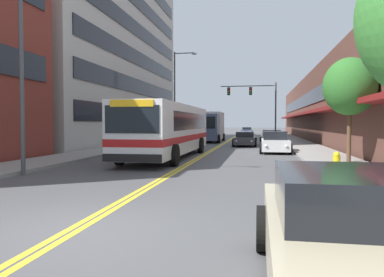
% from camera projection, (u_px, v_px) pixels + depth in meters
% --- Properties ---
extents(ground_plane, '(240.00, 240.00, 0.00)m').
position_uv_depth(ground_plane, '(230.00, 140.00, 43.34)').
color(ground_plane, '#4C4C4F').
extents(sidewalk_left, '(2.82, 106.00, 0.14)m').
position_uv_depth(sidewalk_left, '(172.00, 139.00, 44.55)').
color(sidewalk_left, gray).
rests_on(sidewalk_left, ground_plane).
extents(sidewalk_right, '(2.82, 106.00, 0.14)m').
position_uv_depth(sidewalk_right, '(291.00, 140.00, 42.11)').
color(sidewalk_right, gray).
rests_on(sidewalk_right, ground_plane).
extents(centre_line, '(0.34, 106.00, 0.01)m').
position_uv_depth(centre_line, '(230.00, 140.00, 43.34)').
color(centre_line, yellow).
rests_on(centre_line, ground_plane).
extents(office_tower_left, '(12.08, 29.95, 25.02)m').
position_uv_depth(office_tower_left, '(84.00, 20.00, 38.42)').
color(office_tower_left, '#BCB7AD').
rests_on(office_tower_left, ground_plane).
extents(storefront_row_right, '(9.10, 68.00, 7.36)m').
position_uv_depth(storefront_row_right, '(345.00, 107.00, 40.97)').
color(storefront_row_right, brown).
rests_on(storefront_row_right, ground_plane).
extents(city_bus, '(2.88, 12.47, 2.91)m').
position_uv_depth(city_bus, '(169.00, 128.00, 21.16)').
color(city_bus, silver).
rests_on(city_bus, ground_plane).
extents(car_navy_parked_left_near, '(2.05, 4.21, 1.35)m').
position_uv_depth(car_navy_parked_left_near, '(188.00, 135.00, 40.83)').
color(car_navy_parked_left_near, '#19234C').
rests_on(car_navy_parked_left_near, ground_plane).
extents(car_silver_parked_left_far, '(2.05, 4.19, 1.41)m').
position_uv_depth(car_silver_parked_left_far, '(174.00, 137.00, 33.80)').
color(car_silver_parked_left_far, '#B7B7BC').
rests_on(car_silver_parked_left_far, ground_plane).
extents(car_beige_parked_right_foreground, '(2.07, 4.82, 1.40)m').
position_uv_depth(car_beige_parked_right_foreground, '(352.00, 241.00, 4.07)').
color(car_beige_parked_right_foreground, '#BCAD89').
rests_on(car_beige_parked_right_foreground, ground_plane).
extents(car_champagne_parked_right_mid, '(2.13, 4.20, 1.31)m').
position_uv_depth(car_champagne_parked_right_mid, '(272.00, 138.00, 33.73)').
color(car_champagne_parked_right_mid, beige).
rests_on(car_champagne_parked_right_mid, ground_plane).
extents(car_white_parked_right_far, '(1.99, 4.17, 1.40)m').
position_uv_depth(car_white_parked_right_far, '(275.00, 143.00, 24.51)').
color(car_white_parked_right_far, white).
rests_on(car_white_parked_right_far, ground_plane).
extents(car_dark_grey_moving_lead, '(1.97, 4.48, 1.20)m').
position_uv_depth(car_dark_grey_moving_lead, '(245.00, 139.00, 31.79)').
color(car_dark_grey_moving_lead, '#38383D').
rests_on(car_dark_grey_moving_lead, ground_plane).
extents(car_slate_blue_moving_second, '(2.00, 4.42, 1.21)m').
position_uv_depth(car_slate_blue_moving_second, '(247.00, 131.00, 65.10)').
color(car_slate_blue_moving_second, '#475675').
rests_on(car_slate_blue_moving_second, ground_plane).
extents(box_truck, '(2.67, 6.98, 3.07)m').
position_uv_depth(box_truck, '(210.00, 126.00, 38.55)').
color(box_truck, '#475675').
rests_on(box_truck, ground_plane).
extents(traffic_signal_mast, '(6.58, 0.38, 6.69)m').
position_uv_depth(traffic_signal_mast, '(257.00, 99.00, 44.20)').
color(traffic_signal_mast, '#47474C').
rests_on(traffic_signal_mast, ground_plane).
extents(street_lamp_left_near, '(2.65, 0.28, 8.78)m').
position_uv_depth(street_lamp_left_near, '(30.00, 33.00, 13.58)').
color(street_lamp_left_near, '#47474C').
rests_on(street_lamp_left_near, ground_plane).
extents(street_lamp_left_far, '(2.43, 0.28, 9.23)m').
position_uv_depth(street_lamp_left_far, '(177.00, 89.00, 38.44)').
color(street_lamp_left_far, '#47474C').
rests_on(street_lamp_left_far, ground_plane).
extents(street_tree_right_mid, '(2.41, 2.41, 4.80)m').
position_uv_depth(street_tree_right_mid, '(350.00, 87.00, 17.16)').
color(street_tree_right_mid, brown).
rests_on(street_tree_right_mid, sidewalk_right).
extents(fire_hydrant, '(0.34, 0.26, 0.81)m').
position_uv_depth(fire_hydrant, '(336.00, 163.00, 12.96)').
color(fire_hydrant, yellow).
rests_on(fire_hydrant, sidewalk_right).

